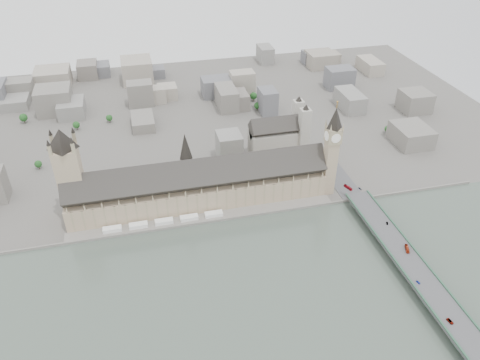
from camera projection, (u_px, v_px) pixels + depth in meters
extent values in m
plane|color=#595651|center=(203.00, 214.00, 477.49)|extent=(900.00, 900.00, 0.00)
plane|color=#49564A|center=(241.00, 349.00, 344.62)|extent=(600.00, 600.00, 0.00)
cube|color=slate|center=(205.00, 222.00, 464.57)|extent=(600.00, 1.50, 3.00)
cube|color=slate|center=(204.00, 218.00, 470.89)|extent=(270.00, 15.00, 2.00)
cube|color=white|center=(112.00, 229.00, 452.01)|extent=(18.00, 7.00, 4.00)
cube|color=white|center=(138.00, 225.00, 456.90)|extent=(18.00, 7.00, 4.00)
cube|color=white|center=(164.00, 221.00, 461.79)|extent=(18.00, 7.00, 4.00)
cube|color=white|center=(189.00, 218.00, 466.68)|extent=(18.00, 7.00, 4.00)
cube|color=white|center=(214.00, 214.00, 471.57)|extent=(18.00, 7.00, 4.00)
cube|color=tan|center=(199.00, 193.00, 486.60)|extent=(265.00, 40.00, 25.00)
cube|color=#2A2725|center=(198.00, 175.00, 473.96)|extent=(265.00, 40.73, 40.73)
cube|color=tan|center=(329.00, 168.00, 493.56)|extent=(12.00, 12.00, 62.00)
cube|color=gray|center=(333.00, 135.00, 471.73)|extent=(14.00, 14.00, 16.00)
cylinder|color=white|center=(340.00, 134.00, 473.14)|extent=(0.60, 10.00, 10.00)
cylinder|color=white|center=(327.00, 136.00, 470.32)|extent=(0.60, 10.00, 10.00)
cylinder|color=white|center=(330.00, 132.00, 477.53)|extent=(10.00, 0.60, 10.00)
cylinder|color=white|center=(336.00, 138.00, 465.93)|extent=(10.00, 0.60, 10.00)
cone|color=black|center=(335.00, 118.00, 461.10)|extent=(17.00, 17.00, 22.00)
cylinder|color=#BE8537|center=(337.00, 105.00, 453.26)|extent=(1.00, 1.00, 6.00)
sphere|color=#BE8537|center=(337.00, 102.00, 451.30)|extent=(2.00, 2.00, 2.00)
cone|color=gray|center=(338.00, 121.00, 471.52)|extent=(2.40, 2.40, 8.00)
cone|color=gray|center=(326.00, 122.00, 468.98)|extent=(2.40, 2.40, 8.00)
cone|color=gray|center=(343.00, 127.00, 461.05)|extent=(2.40, 2.40, 8.00)
cone|color=gray|center=(331.00, 128.00, 458.51)|extent=(2.40, 2.40, 8.00)
cube|color=tan|center=(72.00, 184.00, 452.18)|extent=(23.00, 23.00, 80.00)
cone|color=black|center=(61.00, 139.00, 424.19)|extent=(30.00, 30.00, 20.00)
cylinder|color=gray|center=(187.00, 167.00, 472.40)|extent=(12.00, 12.00, 20.00)
cone|color=black|center=(185.00, 146.00, 458.97)|extent=(13.00, 13.00, 28.00)
cube|color=#474749|center=(390.00, 241.00, 435.84)|extent=(25.00, 325.00, 10.25)
cube|color=#A6A195|center=(274.00, 143.00, 565.00)|extent=(60.00, 28.00, 34.00)
cube|color=#2A2725|center=(275.00, 127.00, 552.69)|extent=(60.00, 28.28, 28.28)
cube|color=#A6A195|center=(297.00, 125.00, 572.53)|extent=(12.00, 12.00, 64.00)
cube|color=#A6A195|center=(304.00, 134.00, 553.20)|extent=(12.00, 12.00, 64.00)
imported|color=maroon|center=(348.00, 187.00, 496.89)|extent=(5.99, 11.16, 3.04)
imported|color=#9C2C13|center=(407.00, 249.00, 417.78)|extent=(5.96, 10.76, 2.94)
imported|color=#182D9F|center=(418.00, 282.00, 385.25)|extent=(2.51, 4.14, 1.32)
imported|color=gray|center=(387.00, 223.00, 448.64)|extent=(2.86, 4.19, 1.31)
imported|color=gray|center=(450.00, 321.00, 352.16)|extent=(3.69, 6.26, 1.63)
imported|color=gray|center=(360.00, 189.00, 496.42)|extent=(2.69, 4.85, 1.33)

